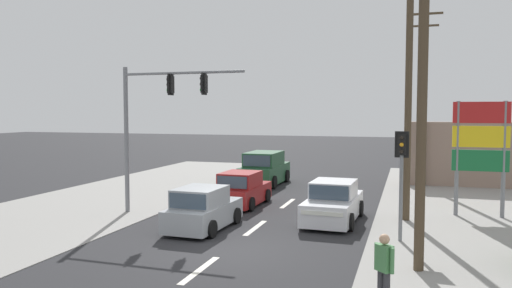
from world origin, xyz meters
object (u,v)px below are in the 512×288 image
(utility_pole_midground_right, at_px, (409,76))
(hatchback_oncoming_near, at_px, (242,190))
(sedan_kerbside_parked, at_px, (333,203))
(pedestal_signal_right_kerb, at_px, (401,167))
(traffic_signal_mast, at_px, (154,112))
(shopping_plaza_sign, at_px, (481,142))
(pedestrian_at_kerb, at_px, (384,267))
(utility_pole_background_right, at_px, (424,93))
(hatchback_crossing_left, at_px, (203,210))
(suv_receding_far, at_px, (265,169))
(utility_pole_foreground_right, at_px, (418,60))

(utility_pole_midground_right, relative_size, hatchback_oncoming_near, 2.86)
(utility_pole_midground_right, distance_m, sedan_kerbside_parked, 5.58)
(pedestal_signal_right_kerb, bearing_deg, traffic_signal_mast, 170.92)
(shopping_plaza_sign, height_order, sedan_kerbside_parked, shopping_plaza_sign)
(pedestrian_at_kerb, bearing_deg, utility_pole_background_right, 86.26)
(shopping_plaza_sign, height_order, hatchback_crossing_left, shopping_plaza_sign)
(utility_pole_background_right, relative_size, pedestal_signal_right_kerb, 2.80)
(shopping_plaza_sign, xyz_separation_m, sedan_kerbside_parked, (-5.41, -2.54, -2.28))
(utility_pole_midground_right, xyz_separation_m, shopping_plaza_sign, (2.76, 1.55, -2.53))
(suv_receding_far, bearing_deg, pedestal_signal_right_kerb, -54.56)
(utility_pole_midground_right, relative_size, sedan_kerbside_parked, 2.45)
(utility_pole_background_right, height_order, pedestal_signal_right_kerb, utility_pole_background_right)
(utility_pole_midground_right, xyz_separation_m, sedan_kerbside_parked, (-2.65, -0.99, -4.81))
(shopping_plaza_sign, height_order, suv_receding_far, shopping_plaza_sign)
(utility_pole_foreground_right, distance_m, shopping_plaza_sign, 8.57)
(utility_pole_foreground_right, bearing_deg, pedestrian_at_kerb, -102.11)
(utility_pole_foreground_right, height_order, suv_receding_far, utility_pole_foreground_right)
(traffic_signal_mast, relative_size, pedestal_signal_right_kerb, 1.69)
(utility_pole_foreground_right, distance_m, sedan_kerbside_parked, 7.67)
(sedan_kerbside_parked, relative_size, hatchback_crossing_left, 1.16)
(utility_pole_midground_right, xyz_separation_m, pedestrian_at_kerb, (-0.40, -9.17, -4.59))
(utility_pole_midground_right, bearing_deg, pedestrian_at_kerb, -92.52)
(utility_pole_background_right, xyz_separation_m, pedestal_signal_right_kerb, (-0.97, -12.72, -2.82))
(pedestrian_at_kerb, bearing_deg, utility_pole_foreground_right, 77.89)
(traffic_signal_mast, bearing_deg, suv_receding_far, 77.60)
(utility_pole_background_right, bearing_deg, utility_pole_foreground_right, -92.15)
(pedestal_signal_right_kerb, height_order, hatchback_oncoming_near, pedestal_signal_right_kerb)
(utility_pole_midground_right, distance_m, pedestal_signal_right_kerb, 4.53)
(utility_pole_background_right, relative_size, sedan_kerbside_parked, 2.32)
(utility_pole_foreground_right, distance_m, suv_receding_far, 16.51)
(utility_pole_midground_right, bearing_deg, hatchback_oncoming_near, 171.67)
(utility_pole_midground_right, height_order, hatchback_crossing_left, utility_pole_midground_right)
(utility_pole_midground_right, bearing_deg, hatchback_crossing_left, -152.54)
(hatchback_oncoming_near, bearing_deg, traffic_signal_mast, -135.27)
(pedestal_signal_right_kerb, distance_m, pedestrian_at_kerb, 6.06)
(utility_pole_background_right, relative_size, hatchback_crossing_left, 2.70)
(sedan_kerbside_parked, xyz_separation_m, pedestrian_at_kerb, (2.25, -8.18, 0.22))
(pedestal_signal_right_kerb, height_order, hatchback_crossing_left, pedestal_signal_right_kerb)
(sedan_kerbside_parked, height_order, hatchback_crossing_left, sedan_kerbside_parked)
(hatchback_oncoming_near, distance_m, pedestrian_at_kerb, 12.15)
(utility_pole_midground_right, bearing_deg, pedestal_signal_right_kerb, -92.82)
(utility_pole_background_right, bearing_deg, suv_receding_far, -166.92)
(shopping_plaza_sign, bearing_deg, utility_pole_background_right, 103.88)
(sedan_kerbside_parked, bearing_deg, traffic_signal_mast, -173.92)
(traffic_signal_mast, distance_m, pedestrian_at_kerb, 12.40)
(utility_pole_midground_right, xyz_separation_m, traffic_signal_mast, (-9.81, -1.76, -1.37))
(shopping_plaza_sign, xyz_separation_m, suv_receding_far, (-10.55, 5.88, -2.10))
(shopping_plaza_sign, bearing_deg, traffic_signal_mast, -165.28)
(hatchback_oncoming_near, bearing_deg, utility_pole_foreground_right, -45.18)
(utility_pole_background_right, bearing_deg, sedan_kerbside_parked, -108.39)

